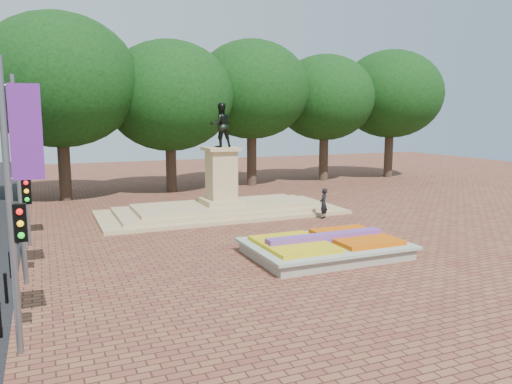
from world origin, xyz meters
The scene contains 7 objects.
ground centered at (0.00, 0.00, 0.00)m, with size 90.00×90.00×0.00m, color brown.
flower_bed centered at (1.03, -2.00, 0.38)m, with size 6.30×4.30×0.91m.
monument centered at (0.00, 8.00, 0.88)m, with size 14.00×6.00×6.40m.
tree_row_back centered at (2.33, 18.00, 6.67)m, with size 44.80×8.80×10.43m.
banner_poles centered at (-10.08, -1.31, 3.88)m, with size 0.88×11.17×7.00m.
bollard_row centered at (-10.70, -1.50, 0.53)m, with size 0.12×13.12×0.98m.
pedestrian centered at (4.78, 4.50, 0.85)m, with size 0.62×0.41×1.71m, color black.
Camera 1 is at (-9.42, -19.14, 5.66)m, focal length 35.00 mm.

